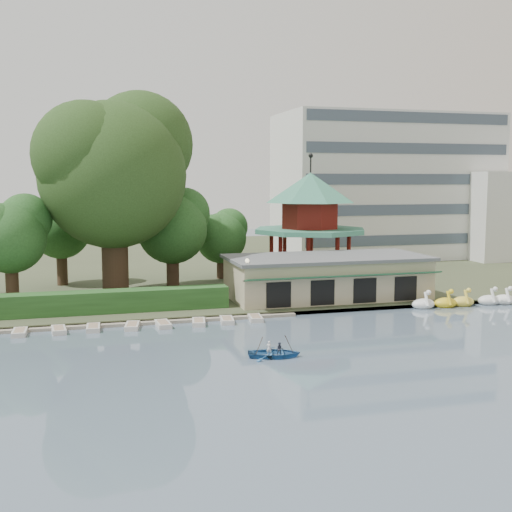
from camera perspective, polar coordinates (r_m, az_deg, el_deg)
name	(u,v)px	position (r m, az deg, el deg)	size (l,w,h in m)	color
ground_plane	(307,380)	(37.22, 4.57, -10.97)	(220.00, 220.00, 0.00)	slate
shore	(174,263)	(86.85, -7.32, -0.62)	(220.00, 70.00, 0.40)	#424930
embankment	(235,316)	(53.22, -1.88, -5.35)	(220.00, 0.60, 0.30)	gray
dock	(85,325)	(51.68, -14.96, -5.98)	(34.00, 1.60, 0.24)	gray
boathouse	(327,276)	(60.23, 6.33, -1.81)	(18.60, 9.39, 3.90)	tan
pavilion	(310,216)	(69.73, 4.84, 3.60)	(12.40, 12.40, 13.50)	tan
office_building	(405,191)	(93.75, 13.13, 5.64)	(38.00, 18.00, 20.00)	silver
hedge	(46,304)	(54.74, -18.19, -4.12)	(30.00, 2.00, 1.80)	#285522
lamp_post	(247,274)	(54.63, -0.79, -1.63)	(0.36, 0.36, 4.28)	black
big_tree	(115,165)	(61.58, -12.46, 7.94)	(15.02, 13.99, 19.43)	#3A281C
small_trees	(69,233)	(64.68, -16.26, 2.02)	(39.33, 16.28, 10.16)	#3A281C
swan_boats	(485,300)	(62.27, 19.71, -3.73)	(13.97, 2.06, 1.92)	white
moored_rowboats	(76,329)	(50.31, -15.70, -6.28)	(29.62, 2.70, 0.36)	beige
rowboat_with_passengers	(274,350)	(41.65, 1.65, -8.31)	(5.42, 4.44, 2.01)	#285D93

